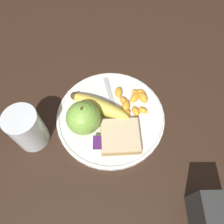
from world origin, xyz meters
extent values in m
plane|color=#332116|center=(0.00, 0.00, 0.00)|extent=(3.00, 3.00, 0.00)
cylinder|color=white|center=(0.00, 0.00, 0.01)|extent=(0.28, 0.28, 0.01)
torus|color=white|center=(0.00, 0.00, 0.01)|extent=(0.28, 0.28, 0.01)
cylinder|color=silver|center=(0.19, 0.05, 0.06)|extent=(0.08, 0.08, 0.11)
cylinder|color=orange|center=(0.19, 0.05, 0.05)|extent=(0.07, 0.07, 0.09)
sphere|color=#84BC47|center=(0.06, 0.03, 0.05)|extent=(0.08, 0.08, 0.08)
cylinder|color=brown|center=(0.06, 0.03, 0.10)|extent=(0.00, 0.00, 0.01)
ellipsoid|color=#E0CC4C|center=(0.03, -0.02, 0.03)|extent=(0.16, 0.11, 0.04)
sphere|color=#473319|center=(0.10, -0.05, 0.03)|extent=(0.02, 0.02, 0.02)
cube|color=#AB8751|center=(-0.02, 0.06, 0.02)|extent=(0.10, 0.09, 0.02)
cube|color=beige|center=(-0.02, 0.06, 0.02)|extent=(0.10, 0.09, 0.02)
cube|color=#B2B2B7|center=(0.00, -0.06, 0.01)|extent=(0.04, 0.13, 0.00)
cube|color=#B2B2B7|center=(-0.02, 0.03, 0.01)|extent=(0.04, 0.06, 0.00)
cube|color=silver|center=(0.02, 0.08, 0.02)|extent=(0.04, 0.03, 0.02)
cube|color=#4C1E60|center=(0.02, 0.08, 0.03)|extent=(0.04, 0.03, 0.00)
ellipsoid|color=#F9A32D|center=(-0.07, -0.05, 0.02)|extent=(0.04, 0.04, 0.02)
ellipsoid|color=#F9A32D|center=(-0.04, 0.00, 0.02)|extent=(0.04, 0.03, 0.02)
ellipsoid|color=#F9A32D|center=(-0.04, -0.04, 0.02)|extent=(0.03, 0.03, 0.02)
ellipsoid|color=#F9A32D|center=(-0.09, -0.01, 0.02)|extent=(0.03, 0.03, 0.01)
ellipsoid|color=#F9A32D|center=(-0.08, -0.07, 0.02)|extent=(0.03, 0.03, 0.01)
ellipsoid|color=#F9A32D|center=(-0.07, -0.06, 0.02)|extent=(0.03, 0.03, 0.02)
ellipsoid|color=#F9A32D|center=(-0.09, -0.05, 0.02)|extent=(0.03, 0.04, 0.02)
ellipsoid|color=#F9A32D|center=(-0.07, -0.01, 0.02)|extent=(0.03, 0.03, 0.02)
ellipsoid|color=#F9A32D|center=(-0.04, -0.02, 0.02)|extent=(0.02, 0.04, 0.02)
ellipsoid|color=#F9A32D|center=(-0.02, -0.07, 0.02)|extent=(0.02, 0.03, 0.02)
cube|color=#2D2D2D|center=(-0.19, 0.23, 0.05)|extent=(0.06, 0.06, 0.10)
camera|label=1|loc=(0.00, 0.27, 0.52)|focal=35.00mm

